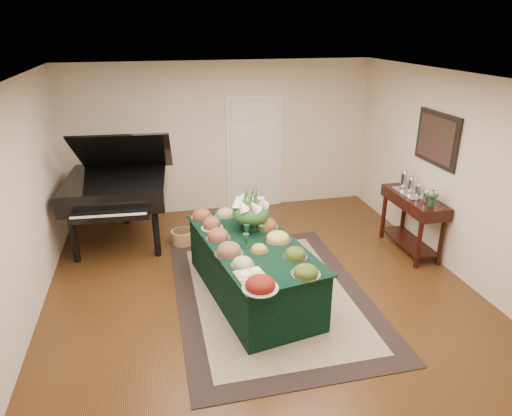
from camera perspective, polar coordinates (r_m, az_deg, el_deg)
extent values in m
plane|color=black|center=(6.14, 0.65, -10.17)|extent=(6.00, 6.00, 0.00)
cube|color=black|center=(6.03, 1.91, -10.73)|extent=(2.41, 3.37, 0.01)
cube|color=#BBAE8C|center=(6.03, 1.91, -10.67)|extent=(1.92, 2.89, 0.01)
cube|color=silver|center=(8.52, -0.18, 6.95)|extent=(1.05, 0.04, 2.10)
cube|color=silver|center=(8.52, -0.15, 6.59)|extent=(0.90, 0.06, 2.00)
cube|color=black|center=(5.85, -0.50, -7.66)|extent=(1.36, 2.32, 0.75)
cube|color=black|center=(5.67, -0.51, -4.33)|extent=(1.43, 2.39, 0.02)
cylinder|color=#A8B2A9|center=(4.72, 0.53, -9.96)|extent=(0.38, 0.38, 0.01)
ellipsoid|color=maroon|center=(4.69, 0.54, -9.42)|extent=(0.31, 0.31, 0.09)
cylinder|color=silver|center=(6.43, -3.83, -0.91)|extent=(0.31, 0.31, 0.01)
ellipsoid|color=tan|center=(6.41, -3.84, -0.56)|extent=(0.25, 0.25, 0.07)
cylinder|color=silver|center=(5.39, -3.41, -5.67)|extent=(0.35, 0.35, 0.01)
ellipsoid|color=brown|center=(5.36, -3.42, -5.15)|extent=(0.29, 0.29, 0.10)
cylinder|color=silver|center=(4.99, 6.23, -8.20)|extent=(0.33, 0.33, 0.01)
ellipsoid|color=#435916|center=(4.97, 6.25, -7.78)|extent=(0.27, 0.27, 0.07)
cylinder|color=silver|center=(6.66, -1.57, -0.03)|extent=(0.31, 0.31, 0.01)
ellipsoid|color=gold|center=(6.64, -1.58, 0.34)|extent=(0.25, 0.25, 0.08)
cylinder|color=silver|center=(5.77, -4.76, -3.75)|extent=(0.32, 0.32, 0.01)
ellipsoid|color=brown|center=(5.74, -4.78, -3.29)|extent=(0.26, 0.26, 0.09)
cylinder|color=silver|center=(6.06, 1.17, -2.36)|extent=(0.36, 0.36, 0.01)
ellipsoid|color=brown|center=(6.04, 1.18, -1.94)|extent=(0.29, 0.29, 0.08)
cylinder|color=silver|center=(6.40, -6.80, -1.12)|extent=(0.31, 0.31, 0.01)
ellipsoid|color=brown|center=(6.38, -6.82, -0.72)|extent=(0.25, 0.25, 0.09)
cylinder|color=silver|center=(5.32, 4.95, -6.10)|extent=(0.30, 0.30, 0.01)
ellipsoid|color=#435916|center=(5.30, 4.96, -5.64)|extent=(0.24, 0.24, 0.08)
cylinder|color=silver|center=(5.70, 2.73, -4.00)|extent=(0.35, 0.35, 0.01)
ellipsoid|color=gold|center=(5.68, 2.74, -3.60)|extent=(0.29, 0.29, 0.08)
cylinder|color=silver|center=(5.43, 0.39, -5.41)|extent=(0.23, 0.23, 0.01)
ellipsoid|color=gold|center=(5.41, 0.39, -5.06)|extent=(0.19, 0.19, 0.06)
cylinder|color=silver|center=(6.33, -0.57, -1.24)|extent=(0.28, 0.28, 0.01)
ellipsoid|color=brown|center=(6.30, -0.57, -0.74)|extent=(0.23, 0.23, 0.11)
cylinder|color=#A8B2A9|center=(6.06, -5.54, -2.46)|extent=(0.29, 0.29, 0.01)
ellipsoid|color=brown|center=(6.03, -5.56, -1.92)|extent=(0.24, 0.24, 0.11)
cylinder|color=silver|center=(5.13, -1.70, -7.15)|extent=(0.27, 0.27, 0.01)
ellipsoid|color=tan|center=(5.11, -1.71, -6.76)|extent=(0.22, 0.22, 0.07)
cube|color=tan|center=(4.92, -0.64, -8.49)|extent=(0.35, 0.35, 0.02)
ellipsoid|color=white|center=(4.91, -1.47, -7.93)|extent=(0.14, 0.14, 0.08)
ellipsoid|color=white|center=(4.97, -0.05, -7.56)|extent=(0.12, 0.12, 0.07)
cube|color=orange|center=(4.85, 0.28, -8.46)|extent=(0.11, 0.11, 0.05)
cylinder|color=#163821|center=(5.97, -0.67, -1.83)|extent=(0.19, 0.19, 0.19)
ellipsoid|color=#275220|center=(5.91, -0.68, -0.65)|extent=(0.47, 0.47, 0.31)
cylinder|color=black|center=(7.15, -21.79, -3.55)|extent=(0.10, 0.10, 0.75)
cylinder|color=black|center=(6.97, -12.34, -3.06)|extent=(0.10, 0.10, 0.75)
cylinder|color=black|center=(8.25, -16.05, 0.61)|extent=(0.10, 0.10, 0.75)
cube|color=black|center=(7.43, -17.00, 2.51)|extent=(1.60, 1.70, 0.32)
cube|color=black|center=(6.62, -17.79, -0.98)|extent=(1.08, 0.29, 0.10)
cube|color=black|center=(7.40, -16.15, 6.69)|extent=(1.51, 1.26, 0.82)
cylinder|color=#AA7744|center=(7.38, -9.17, -3.62)|extent=(0.35, 0.35, 0.22)
cylinder|color=black|center=(6.88, 19.66, -4.38)|extent=(0.07, 0.07, 0.72)
cylinder|color=black|center=(7.07, 22.13, -4.01)|extent=(0.07, 0.07, 0.72)
cylinder|color=black|center=(7.68, 15.64, -1.09)|extent=(0.07, 0.07, 0.72)
cylinder|color=black|center=(7.85, 17.96, -0.84)|extent=(0.07, 0.07, 0.72)
cube|color=black|center=(7.19, 19.18, 0.77)|extent=(0.45, 1.22, 0.18)
cube|color=black|center=(7.44, 18.55, -3.97)|extent=(0.38, 1.08, 0.03)
cube|color=silver|center=(7.25, 18.80, 1.83)|extent=(0.34, 0.58, 0.02)
cylinder|color=#163821|center=(6.83, 21.07, 0.78)|extent=(0.09, 0.09, 0.13)
ellipsoid|color=#D18792|center=(6.79, 21.21, 1.71)|extent=(0.19, 0.19, 0.13)
cube|color=black|center=(7.05, 21.70, 8.05)|extent=(0.04, 0.95, 0.75)
cube|color=#4C141B|center=(7.04, 21.53, 8.05)|extent=(0.01, 0.82, 0.62)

